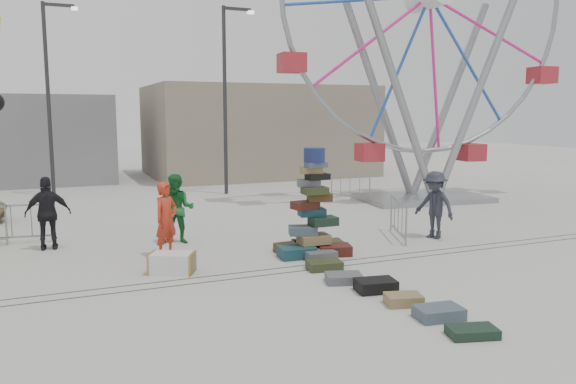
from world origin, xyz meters
name	(u,v)px	position (x,y,z in m)	size (l,w,h in m)	color
ground	(268,284)	(0.00, 0.00, 0.00)	(90.00, 90.00, 0.00)	#9E9E99
track_line_near	(258,276)	(0.00, 0.60, 0.00)	(40.00, 0.04, 0.01)	#47443F
track_line_far	(252,271)	(0.00, 1.00, 0.00)	(40.00, 0.04, 0.01)	#47443F
building_right	(257,131)	(7.00, 20.00, 2.50)	(12.00, 8.00, 5.00)	gray
building_left	(9,139)	(-6.00, 22.00, 2.20)	(10.00, 8.00, 4.40)	gray
lamp_post_right	(227,90)	(3.09, 13.00, 4.48)	(1.41, 0.25, 8.00)	#2D2D30
lamp_post_left	(50,90)	(-3.91, 15.00, 4.48)	(1.41, 0.25, 8.00)	#2D2D30
suitcase_tower	(313,225)	(1.91, 1.87, 0.75)	(1.93, 1.66, 2.68)	#1A414E
ferris_wheel	(429,23)	(9.82, 8.07, 6.98)	(12.18, 3.50, 14.18)	gray
steamer_trunk	(172,263)	(-1.68, 1.58, 0.23)	(0.97, 0.56, 0.45)	silver
row_case_0	(324,265)	(1.56, 0.51, 0.10)	(0.77, 0.51, 0.20)	#353E1F
row_case_1	(344,278)	(1.50, -0.53, 0.09)	(0.75, 0.54, 0.19)	#5B5C63
row_case_2	(376,285)	(1.79, -1.30, 0.12)	(0.79, 0.52, 0.25)	black
row_case_3	(404,300)	(1.85, -2.18, 0.10)	(0.66, 0.45, 0.20)	olive
row_case_4	(439,313)	(2.01, -3.01, 0.11)	(0.80, 0.52, 0.21)	#495968
row_case_5	(472,332)	(1.99, -3.86, 0.08)	(0.77, 0.45, 0.16)	#1A2F22
barricade_dummy_c	(12,224)	(-5.11, 6.08, 0.55)	(2.00, 0.10, 1.10)	gray
barricade_wheel_front	(398,219)	(4.96, 2.63, 0.55)	(2.00, 0.10, 1.10)	gray
barricade_wheel_back	(350,187)	(7.08, 9.22, 0.55)	(2.00, 0.10, 1.10)	gray
pedestrian_red	(166,220)	(-1.51, 3.02, 0.94)	(0.68, 0.45, 1.87)	#B52F19
pedestrian_green	(177,209)	(-0.95, 4.38, 0.95)	(0.92, 0.72, 1.90)	#196429
pedestrian_black	(48,213)	(-4.17, 4.99, 0.95)	(1.12, 0.47, 1.91)	black
pedestrian_grey	(435,205)	(5.87, 2.20, 0.95)	(1.23, 0.71, 1.91)	#262833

